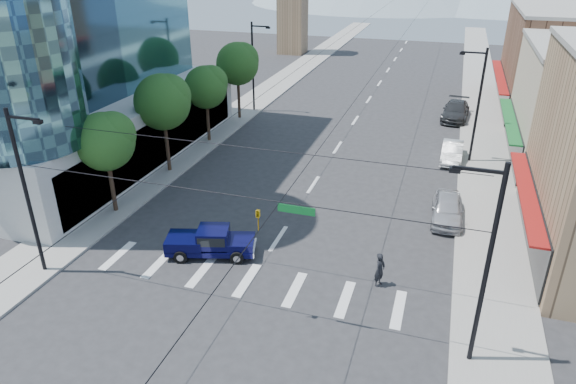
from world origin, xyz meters
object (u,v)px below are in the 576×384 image
at_px(parked_car_mid, 452,152).
at_px(parked_car_near, 447,209).
at_px(pedestrian, 380,270).
at_px(pickup_truck, 210,241).
at_px(parked_car_far, 456,111).

bearing_deg(parked_car_mid, parked_car_near, -88.90).
height_order(pedestrian, parked_car_mid, pedestrian).
bearing_deg(parked_car_mid, pickup_truck, -122.54).
bearing_deg(parked_car_near, parked_car_far, 88.54).
distance_m(parked_car_near, parked_car_mid, 10.45).
distance_m(pedestrian, parked_car_near, 8.74).
bearing_deg(parked_car_far, pickup_truck, -107.95).
distance_m(pickup_truck, pedestrian, 9.42).
bearing_deg(pedestrian, pickup_truck, 111.61).
bearing_deg(pedestrian, parked_car_mid, 12.20).
relative_size(pickup_truck, parked_car_mid, 1.14).
xyz_separation_m(pedestrian, parked_car_far, (3.02, 30.20, -0.07)).
xyz_separation_m(pickup_truck, parked_car_near, (12.43, 8.24, -0.08)).
height_order(pedestrian, parked_car_near, pedestrian).
bearing_deg(parked_car_near, pedestrian, -111.65).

